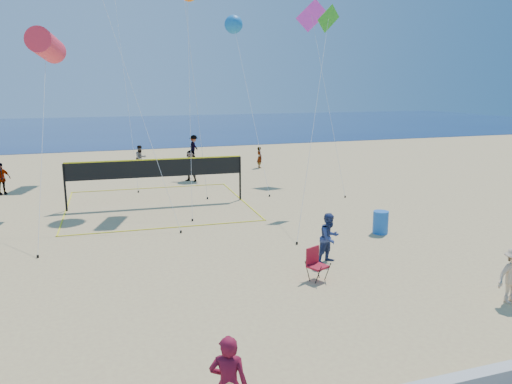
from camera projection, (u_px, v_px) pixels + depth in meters
name	position (u px, v px, depth m)	size (l,w,h in m)	color
ground	(299.00, 345.00, 11.48)	(120.00, 120.00, 0.00)	tan
ocean	(119.00, 128.00, 68.85)	(140.00, 50.00, 0.03)	navy
bystander_a	(329.00, 238.00, 16.64)	(0.83, 0.64, 1.70)	navy
far_person_0	(1.00, 179.00, 26.93)	(1.03, 0.43, 1.75)	gray
far_person_1	(191.00, 166.00, 30.74)	(1.80, 0.57, 1.94)	gray
far_person_2	(260.00, 157.00, 35.64)	(0.55, 0.36, 1.52)	gray
far_person_3	(141.00, 158.00, 34.61)	(0.85, 0.66, 1.74)	gray
far_person_4	(194.00, 147.00, 40.05)	(1.23, 0.71, 1.90)	gray
camp_chair	(315.00, 262.00, 15.19)	(0.70, 0.80, 1.13)	maroon
trash_barrel	(381.00, 222.00, 19.98)	(0.61, 0.61, 0.91)	blue
volleyball_net	(156.00, 174.00, 24.43)	(9.08, 8.93, 2.32)	black
kite_0	(46.00, 46.00, 22.03)	(1.61, 8.22, 8.27)	#EE2A3F
kite_4	(326.00, 35.00, 23.21)	(4.77, 6.25, 9.58)	green
kite_5	(313.00, 22.00, 30.81)	(2.02, 7.30, 11.04)	#E736D2
kite_7	(234.00, 24.00, 32.69)	(1.35, 9.29, 10.32)	blue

